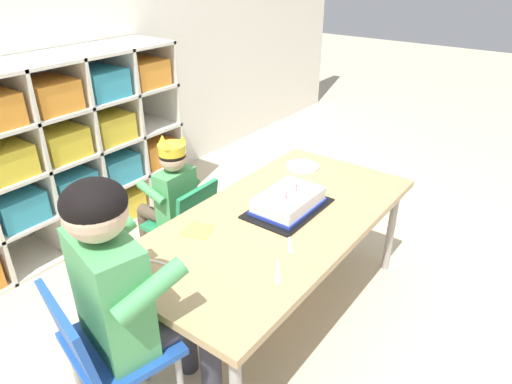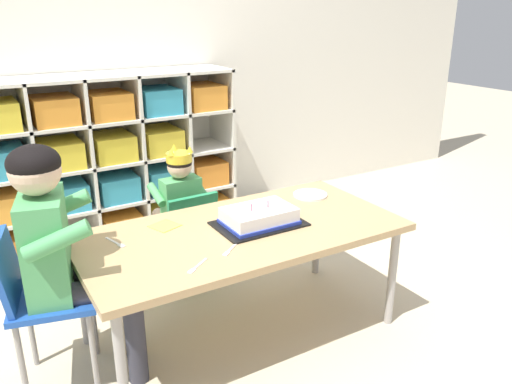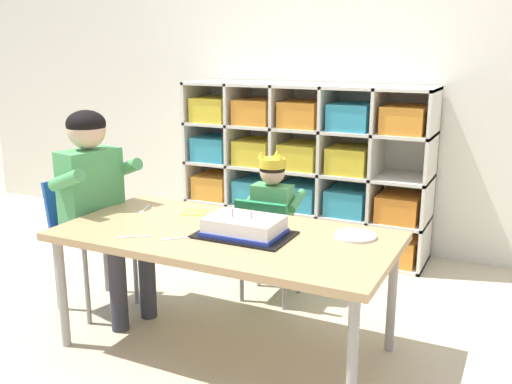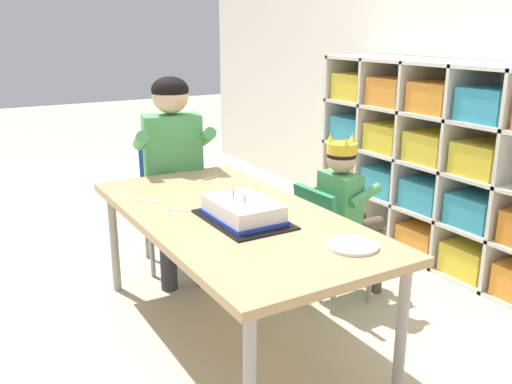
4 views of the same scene
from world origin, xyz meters
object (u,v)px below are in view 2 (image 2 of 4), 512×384
Objects in this scene: activity_table at (241,237)px; fork_at_table_front_edge at (197,267)px; adult_helper_seated at (63,242)px; birthday_cake_on_tray at (258,217)px; fork_near_child_seat at (116,243)px; classroom_chair_blue at (187,230)px; classroom_chair_adult_side at (40,294)px; paper_plate_stack at (310,195)px; child_with_crown at (178,199)px; fork_by_napkin at (230,250)px.

activity_table is 12.59× the size of fork_at_table_front_edge.
adult_helper_seated reaches higher than birthday_cake_on_tray.
adult_helper_seated is 0.25m from fork_near_child_seat.
classroom_chair_blue reaches higher than fork_near_child_seat.
classroom_chair_blue is at bearing -48.21° from classroom_chair_adult_side.
classroom_chair_adult_side is (-0.87, 0.10, -0.08)m from activity_table.
classroom_chair_adult_side reaches higher than paper_plate_stack.
fork_at_table_front_edge is (-0.42, -0.24, -0.03)m from birthday_cake_on_tray.
classroom_chair_blue is (-0.04, 0.54, -0.16)m from activity_table.
classroom_chair_adult_side is (-0.83, -0.55, -0.07)m from child_with_crown.
birthday_cake_on_tray is 0.49m from fork_at_table_front_edge.
child_with_crown is at bearing -60.79° from fork_near_child_seat.
classroom_chair_adult_side is at bearing 31.77° from child_with_crown.
fork_at_table_front_edge is at bearing 161.76° from fork_by_napkin.
birthday_cake_on_tray is at bearing -81.89° from classroom_chair_adult_side.
fork_at_table_front_edge and fork_near_child_seat have the same top height.
fork_at_table_front_edge is (0.43, -0.30, -0.09)m from adult_helper_seated.
child_with_crown is at bearing -90.17° from classroom_chair_blue.
adult_helper_seated is 8.91× the size of fork_at_table_front_edge.
classroom_chair_adult_side reaches higher than fork_near_child_seat.
activity_table is 8.11× the size of paper_plate_stack.
fork_near_child_seat is (-0.49, -0.50, 0.05)m from child_with_crown.
fork_by_napkin is (0.39, -0.31, -0.00)m from fork_near_child_seat.
classroom_chair_adult_side is at bearing -176.17° from paper_plate_stack.
classroom_chair_blue is 0.85m from fork_at_table_front_edge.
activity_table is 1.81× the size of child_with_crown.
fork_near_child_seat is (0.22, 0.07, -0.09)m from adult_helper_seated.
child_with_crown reaches higher than classroom_chair_blue.
activity_table is at bearing -121.07° from fork_near_child_seat.
classroom_chair_blue is 4.29× the size of fork_near_child_seat.
paper_plate_stack is at bearing -103.74° from fork_near_child_seat.
classroom_chair_blue is 5.07× the size of fork_by_napkin.
child_with_crown is 0.78× the size of adult_helper_seated.
child_with_crown is 0.70m from fork_near_child_seat.
adult_helper_seated is (-0.76, 0.07, 0.13)m from activity_table.
child_with_crown reaches higher than activity_table.
adult_helper_seated is at bearing 31.65° from classroom_chair_blue.
classroom_chair_blue is 0.70m from paper_plate_stack.
child_with_crown is 0.99m from classroom_chair_adult_side.
birthday_cake_on_tray reaches higher than fork_at_table_front_edge.
fork_near_child_seat is (-0.54, 0.14, 0.04)m from activity_table.
fork_by_napkin is (-0.67, -0.36, -0.00)m from paper_plate_stack.
birthday_cake_on_tray is (0.97, -0.09, 0.16)m from classroom_chair_adult_side.
fork_by_napkin is at bearing -131.13° from activity_table.
fork_near_child_seat is 1.18× the size of fork_by_napkin.
birthday_cake_on_tray reaches higher than classroom_chair_blue.
child_with_crown is 6.96× the size of fork_at_table_front_edge.
child_with_crown is 0.82m from fork_by_napkin.
adult_helper_seated reaches higher than classroom_chair_blue.
child_with_crown reaches higher than fork_at_table_front_edge.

